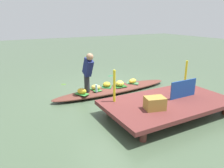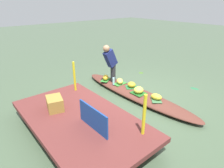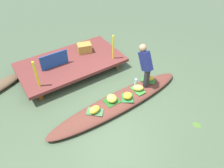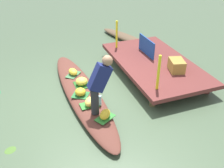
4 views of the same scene
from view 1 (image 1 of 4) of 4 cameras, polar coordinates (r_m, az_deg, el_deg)
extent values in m
plane|color=#43573F|center=(6.97, 0.51, -2.19)|extent=(40.00, 40.00, 0.00)
cube|color=brown|center=(5.51, 14.73, -4.82)|extent=(3.20, 1.80, 0.10)
cylinder|color=brown|center=(6.91, 18.38, -2.17)|extent=(0.14, 0.14, 0.26)
cylinder|color=brown|center=(5.42, -0.77, -6.65)|extent=(0.14, 0.14, 0.26)
cylinder|color=#5A2D26|center=(4.34, 8.38, -13.40)|extent=(0.14, 0.14, 0.26)
ellipsoid|color=brown|center=(6.94, 0.51, -1.46)|extent=(4.14, 0.85, 0.19)
cube|color=#318032|center=(6.31, -8.07, -2.63)|extent=(0.40, 0.46, 0.01)
ellipsoid|color=gold|center=(6.28, -8.10, -1.91)|extent=(0.32, 0.32, 0.17)
cube|color=#205D20|center=(6.95, 2.08, -0.57)|extent=(0.39, 0.34, 0.01)
ellipsoid|color=#F9E04B|center=(6.93, 2.09, 0.16)|extent=(0.28, 0.29, 0.19)
cube|color=#266832|center=(6.88, -1.43, -0.76)|extent=(0.44, 0.46, 0.01)
ellipsoid|color=gold|center=(6.86, -1.44, -0.12)|extent=(0.28, 0.27, 0.16)
cube|color=#337E31|center=(6.63, -4.37, -1.52)|extent=(0.26, 0.41, 0.01)
ellipsoid|color=#F1CF54|center=(6.61, -4.39, -0.86)|extent=(0.35, 0.32, 0.16)
cube|color=#3C6E42|center=(7.30, 5.54, 0.24)|extent=(0.47, 0.46, 0.01)
ellipsoid|color=yellow|center=(7.28, 5.55, 0.82)|extent=(0.33, 0.25, 0.16)
cylinder|color=#28282D|center=(6.42, -6.74, 0.30)|extent=(0.16, 0.16, 0.55)
cube|color=navy|center=(6.19, -6.48, 4.54)|extent=(0.20, 0.48, 0.59)
sphere|color=#9E7556|center=(5.98, -5.96, 7.28)|extent=(0.20, 0.20, 0.20)
cylinder|color=#A9D9EB|center=(6.40, -4.22, -1.19)|extent=(0.07, 0.07, 0.23)
cube|color=navy|center=(5.76, 18.60, -1.25)|extent=(0.85, 0.04, 0.46)
cylinder|color=yellow|center=(6.60, 19.16, 2.55)|extent=(0.06, 0.06, 0.80)
cylinder|color=yellow|center=(5.13, 0.62, -0.55)|extent=(0.06, 0.06, 0.80)
cube|color=olive|center=(4.88, 11.40, -5.08)|extent=(0.51, 0.43, 0.29)
ellipsoid|color=#436A29|center=(7.98, -12.86, -0.06)|extent=(0.25, 0.27, 0.01)
ellipsoid|color=#276B40|center=(8.92, -0.38, 2.23)|extent=(0.28, 0.20, 0.01)
camera|label=2|loc=(6.89, 46.21, 14.36)|focal=30.60mm
camera|label=3|loc=(10.61, 3.54, 27.23)|focal=33.70mm
camera|label=4|loc=(7.13, -45.82, 20.78)|focal=41.52mm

